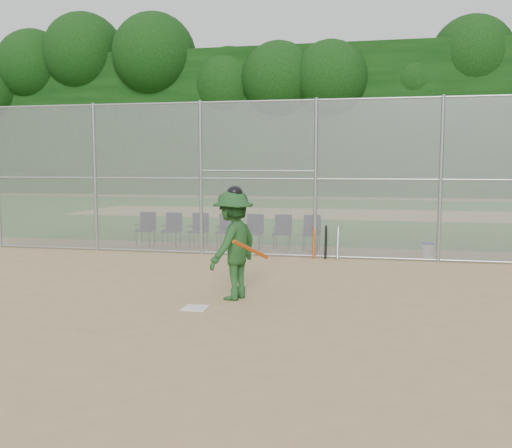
% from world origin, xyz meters
% --- Properties ---
extents(ground, '(100.00, 100.00, 0.00)m').
position_xyz_m(ground, '(0.00, 0.00, 0.00)').
color(ground, tan).
rests_on(ground, ground).
extents(grass_strip, '(100.00, 100.00, 0.00)m').
position_xyz_m(grass_strip, '(0.00, 18.00, 0.01)').
color(grass_strip, '#26661E').
rests_on(grass_strip, ground).
extents(dirt_patch_far, '(24.00, 24.00, 0.00)m').
position_xyz_m(dirt_patch_far, '(0.00, 18.00, 0.01)').
color(dirt_patch_far, tan).
rests_on(dirt_patch_far, ground).
extents(backstop_fence, '(16.09, 0.09, 4.00)m').
position_xyz_m(backstop_fence, '(0.00, 5.00, 2.07)').
color(backstop_fence, gray).
rests_on(backstop_fence, ground).
extents(treeline, '(81.00, 60.00, 11.00)m').
position_xyz_m(treeline, '(0.00, 20.00, 5.50)').
color(treeline, black).
rests_on(treeline, ground).
extents(home_plate, '(0.39, 0.39, 0.02)m').
position_xyz_m(home_plate, '(-0.38, -0.50, 0.01)').
color(home_plate, silver).
rests_on(home_plate, ground).
extents(batter_at_plate, '(1.18, 1.45, 2.00)m').
position_xyz_m(batter_at_plate, '(0.06, 0.29, 0.97)').
color(batter_at_plate, '#1C461D').
rests_on(batter_at_plate, ground).
extents(water_cooler, '(0.33, 0.33, 0.41)m').
position_xyz_m(water_cooler, '(3.80, 5.48, 0.21)').
color(water_cooler, white).
rests_on(water_cooler, ground).
extents(spare_bats, '(0.66, 0.27, 0.85)m').
position_xyz_m(spare_bats, '(1.28, 4.93, 0.42)').
color(spare_bats, '#D84C14').
rests_on(spare_bats, ground).
extents(chair_0, '(0.54, 0.52, 0.96)m').
position_xyz_m(chair_0, '(-4.09, 6.21, 0.48)').
color(chair_0, '#0F1139').
rests_on(chair_0, ground).
extents(chair_1, '(0.54, 0.52, 0.96)m').
position_xyz_m(chair_1, '(-3.28, 6.21, 0.48)').
color(chair_1, '#0F1139').
rests_on(chair_1, ground).
extents(chair_2, '(0.54, 0.52, 0.96)m').
position_xyz_m(chair_2, '(-2.47, 6.21, 0.48)').
color(chair_2, '#0F1139').
rests_on(chair_2, ground).
extents(chair_3, '(0.54, 0.52, 0.96)m').
position_xyz_m(chair_3, '(-1.66, 6.21, 0.48)').
color(chair_3, '#0F1139').
rests_on(chair_3, ground).
extents(chair_4, '(0.54, 0.52, 0.96)m').
position_xyz_m(chair_4, '(-0.85, 6.21, 0.48)').
color(chair_4, '#0F1139').
rests_on(chair_4, ground).
extents(chair_5, '(0.54, 0.52, 0.96)m').
position_xyz_m(chair_5, '(-0.04, 6.21, 0.48)').
color(chair_5, '#0F1139').
rests_on(chair_5, ground).
extents(chair_6, '(0.54, 0.52, 0.96)m').
position_xyz_m(chair_6, '(0.77, 6.21, 0.48)').
color(chair_6, '#0F1139').
rests_on(chair_6, ground).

